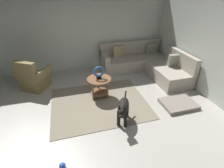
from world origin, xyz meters
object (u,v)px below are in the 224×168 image
at_px(armchair, 33,78).
at_px(dog_bed_mat, 178,104).
at_px(torus_sculpture, 99,72).
at_px(dog, 123,108).
at_px(side_table, 99,83).
at_px(dog_toy_bone, 119,113).
at_px(dog_toy_ball, 62,166).
at_px(sectional_couch, 145,64).

distance_m(armchair, dog_bed_mat, 3.88).
bearing_deg(torus_sculpture, dog, -76.18).
distance_m(side_table, dog_toy_bone, 0.93).
bearing_deg(armchair, torus_sculpture, 3.10).
distance_m(armchair, dog, 2.77).
bearing_deg(dog_toy_ball, side_table, 61.43).
distance_m(torus_sculpture, dog_bed_mat, 2.08).
height_order(armchair, side_table, armchair).
xyz_separation_m(torus_sculpture, dog_toy_bone, (0.27, -0.80, -0.68)).
bearing_deg(dog_bed_mat, dog_toy_ball, -161.30).
relative_size(armchair, dog_bed_mat, 1.24).
distance_m(dog, dog_toy_ball, 1.49).
bearing_deg(armchair, dog_toy_ball, -44.48).
height_order(sectional_couch, dog, sectional_couch).
relative_size(torus_sculpture, dog, 0.42).
relative_size(dog_bed_mat, dog_toy_bone, 4.44).
relative_size(dog, dog_toy_bone, 4.34).
height_order(armchair, dog_bed_mat, armchair).
bearing_deg(sectional_couch, side_table, -149.42).
bearing_deg(torus_sculpture, dog_toy_bone, -71.19).
bearing_deg(dog, torus_sculpture, -49.64).
height_order(torus_sculpture, dog, torus_sculpture).
distance_m(armchair, side_table, 1.90).
bearing_deg(dog_toy_bone, dog, -91.62).
relative_size(side_table, dog_bed_mat, 0.75).
xyz_separation_m(dog_bed_mat, dog_toy_bone, (-1.49, 0.08, -0.01)).
bearing_deg(dog_toy_ball, dog_bed_mat, 18.70).
bearing_deg(sectional_couch, armchair, -177.57).
distance_m(dog_bed_mat, dog_toy_ball, 2.91).
xyz_separation_m(sectional_couch, armchair, (-3.44, -0.15, 0.03)).
bearing_deg(dog_bed_mat, armchair, 152.43).
bearing_deg(side_table, sectional_couch, 30.58).
relative_size(armchair, torus_sculpture, 3.05).
distance_m(dog_bed_mat, dog, 1.55).
distance_m(sectional_couch, dog, 2.61).
bearing_deg(sectional_couch, dog, -125.35).
height_order(side_table, dog, dog).
bearing_deg(dog_bed_mat, sectional_couch, 89.64).
bearing_deg(torus_sculpture, sectional_couch, 30.58).
relative_size(sectional_couch, dog_toy_ball, 21.18).
bearing_deg(armchair, sectional_couch, 34.02).
bearing_deg(side_table, dog_toy_bone, -71.19).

